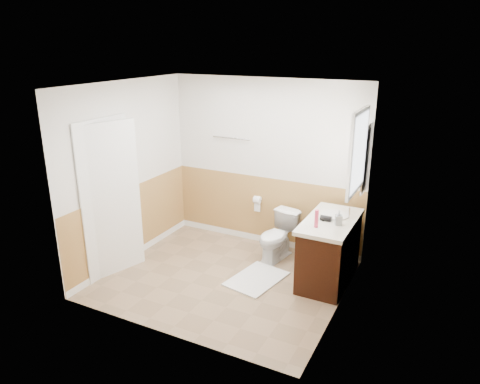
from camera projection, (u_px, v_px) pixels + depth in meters
The scene contains 32 objects.
floor at pixel (225, 279), 5.89m from camera, with size 3.00×3.00×0.00m, color #8C7051.
ceiling at pixel (222, 85), 5.09m from camera, with size 3.00×3.00×0.00m, color white.
wall_back at pixel (266, 164), 6.59m from camera, with size 3.00×3.00×0.00m, color silver.
wall_front at pixel (160, 226), 4.39m from camera, with size 3.00×3.00×0.00m, color silver.
wall_left at pixel (128, 173), 6.13m from camera, with size 3.00×3.00×0.00m, color silver.
wall_right at pixel (345, 209), 4.85m from camera, with size 3.00×3.00×0.00m, color silver.
wainscot_back at pixel (265, 212), 6.82m from camera, with size 3.00×3.00×0.00m, color #BA864A.
wainscot_front at pixel (165, 292), 4.64m from camera, with size 3.00×3.00×0.00m, color #BA864A.
wainscot_left at pixel (133, 224), 6.37m from camera, with size 2.60×2.60×0.00m, color #BA864A.
wainscot_right at pixel (339, 270), 5.10m from camera, with size 2.60×2.60×0.00m, color #BA864A.
toilet at pixel (277, 236), 6.35m from camera, with size 0.38×0.67×0.68m, color white.
bath_mat at pixel (257, 279), 5.87m from camera, with size 0.55×0.80×0.02m, color white.
vanity_cabinet at pixel (329, 252), 5.75m from camera, with size 0.55×1.10×0.80m, color black.
vanity_knob_left at pixel (305, 240), 5.74m from camera, with size 0.03×0.03×0.03m, color silver.
vanity_knob_right at pixel (310, 234), 5.91m from camera, with size 0.03×0.03×0.03m, color silver.
countertop at pixel (331, 221), 5.61m from camera, with size 0.60×1.15×0.05m, color silver.
sink_basin at pixel (335, 215), 5.73m from camera, with size 0.36×0.36×0.02m, color silver.
faucet at pixel (349, 213), 5.63m from camera, with size 0.02×0.02×0.14m, color silver.
lotion_bottle at pixel (316, 219), 5.34m from camera, with size 0.05×0.05×0.22m, color #DE395E.
soap_dispenser at pixel (339, 218), 5.42m from camera, with size 0.08×0.08×0.18m, color gray.
hair_dryer_body at pixel (326, 218), 5.55m from camera, with size 0.07×0.07×0.14m, color black.
hair_dryer_handle at pixel (323, 221), 5.56m from camera, with size 0.03×0.03×0.07m, color black.
mirror_panel at pixel (366, 159), 5.70m from camera, with size 0.02×0.35×0.90m, color silver.
window_frame at pixel (358, 152), 5.20m from camera, with size 0.04×0.80×1.00m, color white.
window_glass at pixel (359, 152), 5.19m from camera, with size 0.01×0.70×0.90m, color white.
door at pixel (112, 200), 5.78m from camera, with size 0.05×0.80×2.04m, color white.
door_frame at pixel (108, 199), 5.81m from camera, with size 0.02×0.92×2.10m, color white.
door_knob at pixel (133, 198), 6.06m from camera, with size 0.06×0.06×0.06m, color silver.
towel_bar at pixel (231, 138), 6.67m from camera, with size 0.02×0.02×0.62m, color silver.
tp_holder_bar at pixel (257, 200), 6.75m from camera, with size 0.02×0.02×0.14m, color silver.
tp_roll at pixel (257, 200), 6.75m from camera, with size 0.11×0.11×0.10m, color white.
tp_sheet at pixel (257, 207), 6.78m from camera, with size 0.10×0.01×0.16m, color white.
Camera 1 is at (2.53, -4.56, 2.98)m, focal length 33.48 mm.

